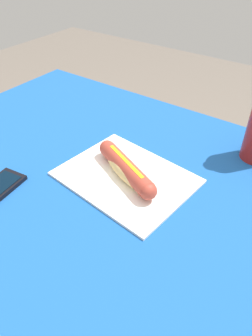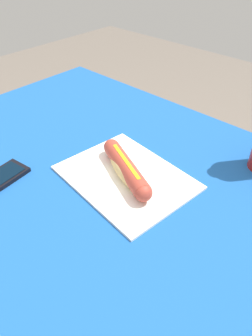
{
  "view_description": "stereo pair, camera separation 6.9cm",
  "coord_description": "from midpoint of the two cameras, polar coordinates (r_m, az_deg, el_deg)",
  "views": [
    {
      "loc": [
        0.39,
        -0.42,
        1.22
      ],
      "look_at": [
        0.07,
        0.03,
        0.78
      ],
      "focal_mm": 33.62,
      "sensor_mm": 36.0,
      "label": 1
    },
    {
      "loc": [
        0.44,
        -0.38,
        1.22
      ],
      "look_at": [
        0.07,
        0.03,
        0.78
      ],
      "focal_mm": 33.62,
      "sensor_mm": 36.0,
      "label": 2
    }
  ],
  "objects": [
    {
      "name": "ground_plane",
      "position": [
        1.35,
        -5.08,
        -26.44
      ],
      "size": [
        6.0,
        6.0,
        0.0
      ],
      "primitive_type": "plane",
      "color": "#6B6056",
      "rests_on": "ground"
    },
    {
      "name": "dining_table",
      "position": [
        0.84,
        -7.38,
        -8.72
      ],
      "size": [
        1.07,
        0.81,
        0.75
      ],
      "color": "brown",
      "rests_on": "ground"
    },
    {
      "name": "paper_wrapper",
      "position": [
        0.72,
        -2.76,
        -1.8
      ],
      "size": [
        0.31,
        0.25,
        0.01
      ],
      "primitive_type": "cube",
      "rotation": [
        0.0,
        0.0,
        -0.11
      ],
      "color": "white",
      "rests_on": "dining_table"
    },
    {
      "name": "hot_dog",
      "position": [
        0.7,
        -2.82,
        -0.18
      ],
      "size": [
        0.2,
        0.11,
        0.04
      ],
      "color": "#DBB26B",
      "rests_on": "paper_wrapper"
    }
  ]
}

